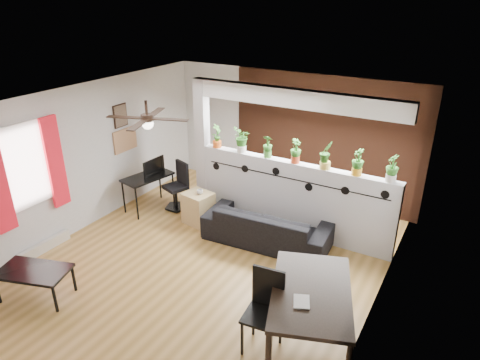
# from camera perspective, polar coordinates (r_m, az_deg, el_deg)

# --- Properties ---
(room_shell) EXTENTS (6.30, 7.10, 2.90)m
(room_shell) POSITION_cam_1_polar(r_m,az_deg,el_deg) (6.50, -4.44, -1.00)
(room_shell) COLOR olive
(room_shell) RESTS_ON ground
(partition_wall) EXTENTS (3.60, 0.18, 1.35)m
(partition_wall) POSITION_cam_1_polar(r_m,az_deg,el_deg) (7.62, 7.09, -2.41)
(partition_wall) COLOR #BCBCC1
(partition_wall) RESTS_ON ground
(ceiling_header) EXTENTS (3.60, 0.18, 0.30)m
(ceiling_header) POSITION_cam_1_polar(r_m,az_deg,el_deg) (7.02, 7.83, 10.69)
(ceiling_header) COLOR white
(ceiling_header) RESTS_ON room_shell
(pier_column) EXTENTS (0.22, 0.20, 2.60)m
(pier_column) POSITION_cam_1_polar(r_m,az_deg,el_deg) (8.23, -4.99, 4.45)
(pier_column) COLOR #BCBCC1
(pier_column) RESTS_ON ground
(brick_panel) EXTENTS (3.90, 0.05, 2.60)m
(brick_panel) POSITION_cam_1_polar(r_m,az_deg,el_deg) (8.66, 11.20, 5.08)
(brick_panel) COLOR #AB5331
(brick_panel) RESTS_ON ground
(vine_decal) EXTENTS (3.31, 0.01, 0.30)m
(vine_decal) POSITION_cam_1_polar(r_m,az_deg,el_deg) (7.37, 6.96, 0.13)
(vine_decal) COLOR black
(vine_decal) RESTS_ON partition_wall
(window_assembly) EXTENTS (0.09, 1.30, 1.55)m
(window_assembly) POSITION_cam_1_polar(r_m,az_deg,el_deg) (7.40, -26.63, 1.35)
(window_assembly) COLOR white
(window_assembly) RESTS_ON room_shell
(baseboard_heater) EXTENTS (0.08, 1.00, 0.18)m
(baseboard_heater) POSITION_cam_1_polar(r_m,az_deg,el_deg) (7.98, -24.70, -8.11)
(baseboard_heater) COLOR silver
(baseboard_heater) RESTS_ON ground
(corkboard) EXTENTS (0.03, 0.60, 0.45)m
(corkboard) POSITION_cam_1_polar(r_m,az_deg,el_deg) (8.72, -15.06, 5.18)
(corkboard) COLOR #A3734E
(corkboard) RESTS_ON room_shell
(framed_art) EXTENTS (0.03, 0.34, 0.44)m
(framed_art) POSITION_cam_1_polar(r_m,az_deg,el_deg) (8.55, -15.66, 8.26)
(framed_art) COLOR #8C7259
(framed_art) RESTS_ON room_shell
(ceiling_fan) EXTENTS (1.19, 1.19, 0.43)m
(ceiling_fan) POSITION_cam_1_polar(r_m,az_deg,el_deg) (6.40, -12.25, 7.82)
(ceiling_fan) COLOR black
(ceiling_fan) RESTS_ON room_shell
(potted_plant_0) EXTENTS (0.19, 0.23, 0.45)m
(potted_plant_0) POSITION_cam_1_polar(r_m,az_deg,el_deg) (7.96, -3.10, 6.01)
(potted_plant_0) COLOR #DF5B1A
(potted_plant_0) RESTS_ON partition_wall
(potted_plant_1) EXTENTS (0.27, 0.30, 0.47)m
(potted_plant_1) POSITION_cam_1_polar(r_m,az_deg,el_deg) (7.70, 0.21, 5.48)
(potted_plant_1) COLOR silver
(potted_plant_1) RESTS_ON partition_wall
(potted_plant_2) EXTENTS (0.22, 0.19, 0.40)m
(potted_plant_2) POSITION_cam_1_polar(r_m,az_deg,el_deg) (7.48, 3.73, 4.57)
(potted_plant_2) COLOR #469235
(potted_plant_2) RESTS_ON partition_wall
(potted_plant_3) EXTENTS (0.21, 0.25, 0.42)m
(potted_plant_3) POSITION_cam_1_polar(r_m,az_deg,el_deg) (7.27, 7.45, 3.95)
(potted_plant_3) COLOR #C4421F
(potted_plant_3) RESTS_ON partition_wall
(potted_plant_4) EXTENTS (0.31, 0.32, 0.48)m
(potted_plant_4) POSITION_cam_1_polar(r_m,az_deg,el_deg) (7.09, 11.38, 3.38)
(potted_plant_4) COLOR gold
(potted_plant_4) RESTS_ON partition_wall
(potted_plant_5) EXTENTS (0.28, 0.29, 0.44)m
(potted_plant_5) POSITION_cam_1_polar(r_m,az_deg,el_deg) (6.96, 15.44, 2.44)
(potted_plant_5) COLOR orange
(potted_plant_5) RESTS_ON partition_wall
(potted_plant_6) EXTENTS (0.24, 0.27, 0.44)m
(potted_plant_6) POSITION_cam_1_polar(r_m,az_deg,el_deg) (6.87, 19.65, 1.57)
(potted_plant_6) COLOR silver
(potted_plant_6) RESTS_ON partition_wall
(sofa) EXTENTS (2.13, 0.97, 0.61)m
(sofa) POSITION_cam_1_polar(r_m,az_deg,el_deg) (7.43, 3.61, -6.23)
(sofa) COLOR black
(sofa) RESTS_ON ground
(cube_shelf) EXTENTS (0.56, 0.52, 0.60)m
(cube_shelf) POSITION_cam_1_polar(r_m,az_deg,el_deg) (8.07, -5.57, -3.74)
(cube_shelf) COLOR tan
(cube_shelf) RESTS_ON ground
(cup) EXTENTS (0.15, 0.15, 0.09)m
(cup) POSITION_cam_1_polar(r_m,az_deg,el_deg) (7.88, -5.37, -1.59)
(cup) COLOR gray
(cup) RESTS_ON cube_shelf
(computer_desk) EXTENTS (0.70, 1.06, 0.71)m
(computer_desk) POSITION_cam_1_polar(r_m,az_deg,el_deg) (8.60, -12.21, 0.12)
(computer_desk) COLOR black
(computer_desk) RESTS_ON ground
(monitor) EXTENTS (0.31, 0.07, 0.18)m
(monitor) POSITION_cam_1_polar(r_m,az_deg,el_deg) (8.64, -11.64, 1.41)
(monitor) COLOR black
(monitor) RESTS_ON computer_desk
(office_chair) EXTENTS (0.51, 0.52, 0.95)m
(office_chair) POSITION_cam_1_polar(r_m,az_deg,el_deg) (8.59, -8.26, -1.18)
(office_chair) COLOR black
(office_chair) RESTS_ON ground
(dining_table) EXTENTS (1.37, 1.73, 0.82)m
(dining_table) POSITION_cam_1_polar(r_m,az_deg,el_deg) (5.29, 9.45, -15.02)
(dining_table) COLOR black
(dining_table) RESTS_ON ground
(book) EXTENTS (0.26, 0.29, 0.02)m
(book) POSITION_cam_1_polar(r_m,az_deg,el_deg) (5.03, 7.14, -15.73)
(book) COLOR gray
(book) RESTS_ON dining_table
(folding_chair) EXTENTS (0.47, 0.47, 1.06)m
(folding_chair) POSITION_cam_1_polar(r_m,az_deg,el_deg) (5.31, 3.40, -16.06)
(folding_chair) COLOR black
(folding_chair) RESTS_ON ground
(coffee_table) EXTENTS (1.10, 0.82, 0.46)m
(coffee_table) POSITION_cam_1_polar(r_m,az_deg,el_deg) (6.79, -25.82, -11.08)
(coffee_table) COLOR black
(coffee_table) RESTS_ON ground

